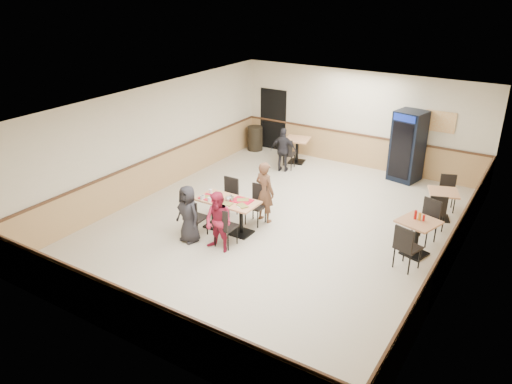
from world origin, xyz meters
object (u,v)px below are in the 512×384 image
Objects in this scene: main_table at (228,210)px; pepsi_cooler at (408,146)px; side_table_near at (417,232)px; lone_diner at (283,150)px; side_table_far at (442,201)px; diner_woman_left at (188,214)px; back_table at (297,147)px; trash_bin at (255,138)px; diner_man_opposite at (265,192)px; diner_woman_right at (219,222)px.

pepsi_cooler is (2.60, 5.43, 0.52)m from main_table.
main_table is at bearing -163.23° from side_table_near.
pepsi_cooler is (3.41, 1.31, 0.36)m from lone_diner.
pepsi_cooler reaches higher than lone_diner.
side_table_far is (4.96, -0.81, -0.19)m from lone_diner.
diner_woman_left is 1.52× the size of back_table.
back_table is at bearing -161.62° from pepsi_cooler.
side_table_near reaches higher than back_table.
side_table_near is 7.92m from trash_bin.
diner_man_opposite is 3.67m from side_table_near.
lone_diner reaches higher than trash_bin.
pepsi_cooler reaches higher than main_table.
lone_diner is at bearing 170.73° from side_table_far.
trash_bin is at bearing 169.15° from back_table.
side_table_near is (4.11, 1.24, 0.02)m from main_table.
back_table is (-4.96, 1.72, 0.04)m from side_table_far.
back_table reaches higher than side_table_far.
diner_woman_left is 6.26m from side_table_far.
diner_woman_right is 5.15m from lone_diner.
lone_diner reaches higher than back_table.
lone_diner reaches higher than side_table_near.
trash_bin reaches higher than back_table.
diner_woman_left is 0.84m from diner_woman_right.
diner_man_opposite reaches higher than lone_diner.
diner_woman_left is 0.99× the size of lone_diner.
side_table_far is (4.15, 3.31, -0.03)m from main_table.
side_table_near is at bearing 32.80° from diner_woman_right.
trash_bin reaches higher than main_table.
back_table is (-0.00, 0.91, -0.15)m from lone_diner.
main_table is 1.02m from diner_woman_left.
diner_woman_left is at bearing -137.65° from side_table_far.
trash_bin is at bearing -50.29° from lone_diner.
diner_woman_right is (0.38, -0.89, 0.17)m from main_table.
back_table is (-1.28, 4.14, -0.24)m from diner_man_opposite.
side_table_near is at bearing -91.25° from side_table_far.
trash_bin is (-1.83, 1.26, -0.27)m from lone_diner.
lone_diner is at bearing -147.24° from pepsi_cooler.
diner_man_opposite reaches higher than side_table_near.
trash_bin is (-5.23, -0.04, -0.63)m from pepsi_cooler.
diner_woman_left is 0.98× the size of diner_woman_right.
diner_woman_left is 5.03m from lone_diner.
diner_woman_right is 1.56× the size of side_table_far.
back_table is (-4.92, 3.80, -0.01)m from side_table_near.
pepsi_cooler is (3.07, 6.33, 0.37)m from diner_woman_left.
trash_bin reaches higher than side_table_near.
diner_woman_right is 6.05m from back_table.
diner_woman_left is at bearing -117.90° from main_table.
diner_woman_right is 5.66m from side_table_far.
back_table is (-1.18, 5.93, -0.16)m from diner_woman_right.
back_table is at bearing -105.64° from lone_diner.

